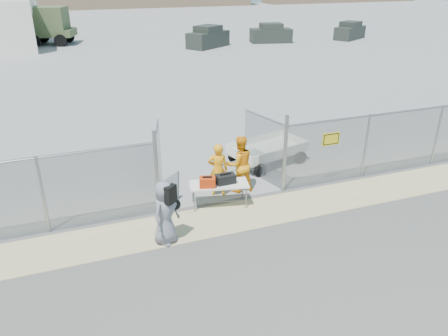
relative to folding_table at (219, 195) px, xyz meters
name	(u,v)px	position (x,y,z in m)	size (l,w,h in m)	color
ground	(250,235)	(0.23, -1.79, -0.36)	(160.00, 160.00, 0.00)	#3F3E3E
tarmac_inside	(98,34)	(0.23, 40.21, -0.36)	(160.00, 80.00, 0.01)	gray
dirt_strip	(236,216)	(0.23, -0.79, -0.36)	(44.00, 1.60, 0.01)	tan
chain_link_fence	(224,168)	(0.23, 0.21, 0.74)	(40.00, 0.20, 2.20)	gray
folding_table	(219,195)	(0.00, 0.00, 0.00)	(1.71, 0.71, 0.73)	white
orange_bag	(207,182)	(-0.38, -0.06, 0.51)	(0.46, 0.30, 0.28)	red
black_duffel	(226,179)	(0.19, -0.03, 0.50)	(0.56, 0.33, 0.27)	black
security_worker_left	(218,170)	(0.20, 0.66, 0.49)	(0.62, 0.41, 1.70)	orange
security_worker_right	(240,164)	(0.93, 0.70, 0.56)	(0.90, 0.70, 1.85)	orange
visitor	(165,212)	(-1.91, -1.32, 0.50)	(0.84, 0.55, 1.72)	slate
utility_trailer	(267,152)	(2.70, 2.38, 0.05)	(3.44, 1.77, 0.83)	white
military_truck	(34,26)	(-5.77, 34.88, 1.32)	(7.06, 2.61, 3.37)	#4A5933
parked_vehicle_near	(208,37)	(8.82, 27.78, 0.57)	(4.12, 1.87, 1.87)	#292F29
parked_vehicle_mid	(271,33)	(15.41, 28.47, 0.51)	(3.87, 1.75, 1.75)	#292F29
parked_vehicle_far	(350,31)	(23.85, 27.72, 0.48)	(3.74, 1.69, 1.69)	#292F29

